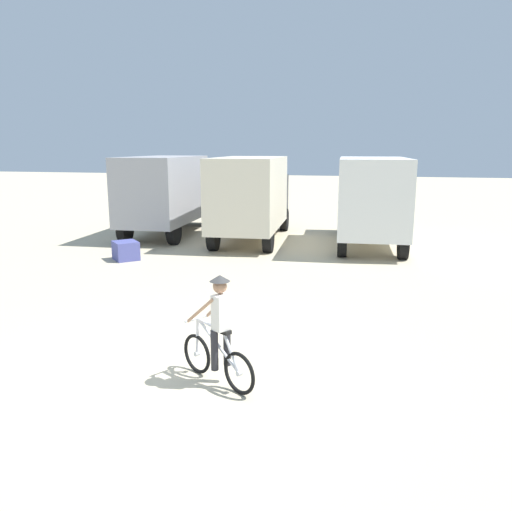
# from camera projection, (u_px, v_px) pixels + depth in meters

# --- Properties ---
(ground_plane) EXTENTS (120.00, 120.00, 0.00)m
(ground_plane) POSITION_uv_depth(u_px,v_px,m) (186.00, 361.00, 9.04)
(ground_plane) COLOR beige
(box_truck_grey_hauler) EXTENTS (2.70, 6.86, 3.35)m
(box_truck_grey_hauler) POSITION_uv_depth(u_px,v_px,m) (168.00, 191.00, 21.85)
(box_truck_grey_hauler) COLOR #9E9EA3
(box_truck_grey_hauler) RESTS_ON ground
(box_truck_cream_rv) EXTENTS (2.80, 6.89, 3.35)m
(box_truck_cream_rv) POSITION_uv_depth(u_px,v_px,m) (252.00, 194.00, 20.34)
(box_truck_cream_rv) COLOR beige
(box_truck_cream_rv) RESTS_ON ground
(box_truck_white_box) EXTENTS (2.79, 6.88, 3.35)m
(box_truck_white_box) POSITION_uv_depth(u_px,v_px,m) (371.00, 197.00, 19.27)
(box_truck_white_box) COLOR white
(box_truck_white_box) RESTS_ON ground
(cyclist_orange_shirt) EXTENTS (1.50, 0.97, 1.82)m
(cyclist_orange_shirt) POSITION_uv_depth(u_px,v_px,m) (219.00, 334.00, 8.01)
(cyclist_orange_shirt) COLOR black
(cyclist_orange_shirt) RESTS_ON ground
(supply_crate) EXTENTS (1.10, 1.10, 0.63)m
(supply_crate) POSITION_uv_depth(u_px,v_px,m) (126.00, 251.00, 17.12)
(supply_crate) COLOR #4C5199
(supply_crate) RESTS_ON ground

